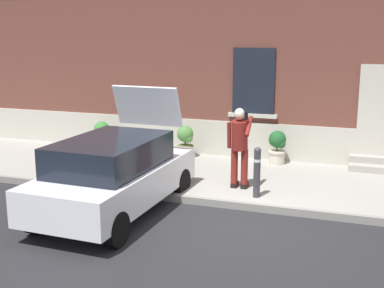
{
  "coord_description": "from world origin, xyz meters",
  "views": [
    {
      "loc": [
        2.11,
        -8.41,
        3.45
      ],
      "look_at": [
        -1.35,
        1.6,
        1.1
      ],
      "focal_mm": 47.46,
      "sensor_mm": 36.0,
      "label": 1
    }
  ],
  "objects_px": {
    "hatchback_car_white": "(115,173)",
    "bollard_far_left": "(112,158)",
    "person_on_phone": "(239,143)",
    "planter_cream": "(277,146)",
    "bollard_near_person": "(257,170)",
    "planter_olive": "(186,141)",
    "planter_charcoal": "(102,136)"
  },
  "relations": [
    {
      "from": "person_on_phone",
      "to": "planter_olive",
      "type": "relative_size",
      "value": 2.04
    },
    {
      "from": "bollard_far_left",
      "to": "bollard_near_person",
      "type": "bearing_deg",
      "value": 0.0
    },
    {
      "from": "bollard_far_left",
      "to": "planter_olive",
      "type": "distance_m",
      "value": 2.79
    },
    {
      "from": "planter_olive",
      "to": "planter_cream",
      "type": "height_order",
      "value": "same"
    },
    {
      "from": "planter_cream",
      "to": "person_on_phone",
      "type": "bearing_deg",
      "value": -100.29
    },
    {
      "from": "bollard_far_left",
      "to": "person_on_phone",
      "type": "relative_size",
      "value": 0.6
    },
    {
      "from": "hatchback_car_white",
      "to": "bollard_far_left",
      "type": "distance_m",
      "value": 1.63
    },
    {
      "from": "person_on_phone",
      "to": "planter_cream",
      "type": "distance_m",
      "value": 2.43
    },
    {
      "from": "person_on_phone",
      "to": "planter_cream",
      "type": "bearing_deg",
      "value": 76.73
    },
    {
      "from": "person_on_phone",
      "to": "planter_charcoal",
      "type": "height_order",
      "value": "person_on_phone"
    },
    {
      "from": "person_on_phone",
      "to": "bollard_near_person",
      "type": "bearing_deg",
      "value": -46.65
    },
    {
      "from": "bollard_far_left",
      "to": "planter_cream",
      "type": "relative_size",
      "value": 1.22
    },
    {
      "from": "planter_cream",
      "to": "planter_charcoal",
      "type": "bearing_deg",
      "value": -177.07
    },
    {
      "from": "person_on_phone",
      "to": "planter_cream",
      "type": "relative_size",
      "value": 2.04
    },
    {
      "from": "hatchback_car_white",
      "to": "planter_charcoal",
      "type": "bearing_deg",
      "value": 121.88
    },
    {
      "from": "bollard_far_left",
      "to": "person_on_phone",
      "type": "distance_m",
      "value": 2.86
    },
    {
      "from": "bollard_near_person",
      "to": "planter_olive",
      "type": "height_order",
      "value": "bollard_near_person"
    },
    {
      "from": "planter_cream",
      "to": "planter_olive",
      "type": "bearing_deg",
      "value": -177.07
    },
    {
      "from": "person_on_phone",
      "to": "planter_cream",
      "type": "height_order",
      "value": "person_on_phone"
    },
    {
      "from": "person_on_phone",
      "to": "planter_olive",
      "type": "height_order",
      "value": "person_on_phone"
    },
    {
      "from": "person_on_phone",
      "to": "bollard_far_left",
      "type": "bearing_deg",
      "value": -173.49
    },
    {
      "from": "bollard_far_left",
      "to": "planter_cream",
      "type": "height_order",
      "value": "bollard_far_left"
    },
    {
      "from": "bollard_near_person",
      "to": "planter_cream",
      "type": "xyz_separation_m",
      "value": [
        -0.06,
        2.8,
        -0.11
      ]
    },
    {
      "from": "planter_olive",
      "to": "bollard_far_left",
      "type": "bearing_deg",
      "value": -106.12
    },
    {
      "from": "hatchback_car_white",
      "to": "planter_cream",
      "type": "height_order",
      "value": "hatchback_car_white"
    },
    {
      "from": "planter_charcoal",
      "to": "planter_cream",
      "type": "distance_m",
      "value": 4.88
    },
    {
      "from": "hatchback_car_white",
      "to": "planter_olive",
      "type": "bearing_deg",
      "value": 90.42
    },
    {
      "from": "planter_charcoal",
      "to": "planter_olive",
      "type": "bearing_deg",
      "value": 2.93
    },
    {
      "from": "planter_charcoal",
      "to": "planter_olive",
      "type": "height_order",
      "value": "same"
    },
    {
      "from": "hatchback_car_white",
      "to": "planter_olive",
      "type": "distance_m",
      "value": 4.09
    },
    {
      "from": "bollard_far_left",
      "to": "planter_olive",
      "type": "relative_size",
      "value": 1.22
    },
    {
      "from": "bollard_near_person",
      "to": "person_on_phone",
      "type": "relative_size",
      "value": 0.6
    }
  ]
}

